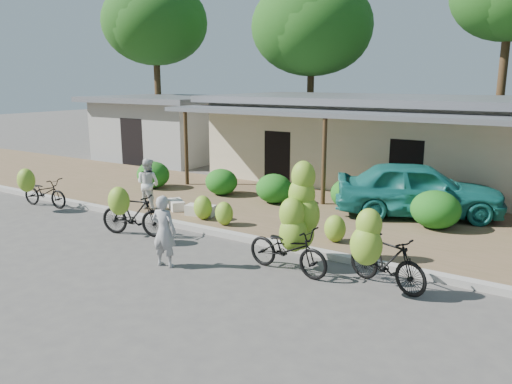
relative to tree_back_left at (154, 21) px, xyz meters
The scene contains 24 objects.
ground 20.24m from the tree_back_left, 43.77° to the right, with size 100.00×100.00×0.00m, color #4A4745.
sidewalk 17.40m from the tree_back_left, 30.66° to the right, with size 60.00×6.00×0.12m, color brown.
curb 18.98m from the tree_back_left, 39.07° to the right, with size 60.00×0.25×0.15m, color #A8A399.
shop_main 14.87m from the tree_back_left, ahead, with size 13.00×8.50×3.35m.
shop_grey 6.47m from the tree_back_left, 38.29° to the right, with size 7.00×6.00×3.15m.
tree_back_left is the anchor object (origin of this frame).
tree_far_center 8.55m from the tree_back_left, 20.56° to the left, with size 6.24×6.20×9.08m.
hedge_0 12.80m from the tree_back_left, 47.50° to the right, with size 1.23×1.11×0.96m, color #145B15.
hedge_1 14.35m from the tree_back_left, 37.02° to the right, with size 1.14×1.02×0.89m, color #145B15.
hedge_2 15.92m from the tree_back_left, 32.08° to the right, with size 1.20×1.08×0.93m, color #145B15.
hedge_3 17.54m from the tree_back_left, 25.97° to the right, with size 1.20×1.08×0.94m, color #145B15.
hedge_4 20.06m from the tree_back_left, 24.26° to the right, with size 1.30×1.17×1.01m, color #145B15.
bike_far_left 14.86m from the tree_back_left, 62.29° to the right, with size 1.83×1.31×1.34m.
bike_left 17.69m from the tree_back_left, 48.81° to the right, with size 1.96×1.38×1.43m.
bike_center 20.58m from the tree_back_left, 38.18° to the right, with size 1.99×1.26×2.31m.
bike_right 22.14m from the tree_back_left, 35.03° to the right, with size 1.87×1.41×1.69m.
loose_banana_a 16.99m from the tree_back_left, 42.01° to the right, with size 0.55×0.47×0.69m, color #68A328.
loose_banana_b 17.65m from the tree_back_left, 40.38° to the right, with size 0.51×0.44×0.64m, color #68A328.
loose_banana_c 19.81m from the tree_back_left, 33.49° to the right, with size 0.54×0.46×0.67m, color #68A328.
sack_near 16.65m from the tree_back_left, 42.01° to the right, with size 0.85×0.40×0.30m, color white.
sack_far 15.86m from the tree_back_left, 44.43° to the right, with size 0.75×0.38×0.28m, color white.
vendor 19.77m from the tree_back_left, 46.09° to the right, with size 0.58×0.38×1.59m, color #979797.
bystander 15.35m from the tree_back_left, 47.72° to the right, with size 0.75×0.58×1.54m, color silver.
teal_van 18.96m from the tree_back_left, 22.35° to the right, with size 1.87×4.65×1.58m, color #186C65.
Camera 1 is at (6.52, -7.94, 3.98)m, focal length 35.00 mm.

